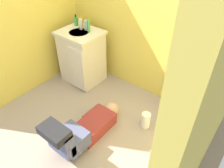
# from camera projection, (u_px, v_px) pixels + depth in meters

# --- Properties ---
(ground_plane) EXTENTS (2.92, 2.97, 0.04)m
(ground_plane) POSITION_uv_depth(u_px,v_px,m) (94.00, 124.00, 2.77)
(ground_plane) COLOR gray
(wall_back) EXTENTS (2.58, 0.08, 2.40)m
(wall_back) POSITION_uv_depth(u_px,v_px,m) (144.00, 8.00, 2.65)
(wall_back) COLOR #E5CA50
(wall_back) RESTS_ON ground_plane
(wall_left) EXTENTS (0.08, 1.97, 2.40)m
(wall_left) POSITION_uv_depth(u_px,v_px,m) (13.00, 9.00, 2.63)
(wall_left) COLOR #E5CA50
(wall_left) RESTS_ON ground_plane
(toilet) EXTENTS (0.36, 0.46, 0.75)m
(toilet) POSITION_uv_depth(u_px,v_px,m) (184.00, 101.00, 2.53)
(toilet) COLOR silver
(toilet) RESTS_ON ground_plane
(vanity_cabinet) EXTENTS (0.60, 0.53, 0.82)m
(vanity_cabinet) POSITION_uv_depth(u_px,v_px,m) (82.00, 56.00, 3.25)
(vanity_cabinet) COLOR silver
(vanity_cabinet) RESTS_ON ground_plane
(faucet) EXTENTS (0.02, 0.02, 0.10)m
(faucet) POSITION_uv_depth(u_px,v_px,m) (86.00, 25.00, 3.07)
(faucet) COLOR silver
(faucet) RESTS_ON vanity_cabinet
(person_plumber) EXTENTS (0.39, 1.06, 0.52)m
(person_plumber) POSITION_uv_depth(u_px,v_px,m) (83.00, 129.00, 2.45)
(person_plumber) COLOR maroon
(person_plumber) RESTS_ON ground_plane
(tissue_box) EXTENTS (0.22, 0.11, 0.10)m
(tissue_box) POSITION_uv_depth(u_px,v_px,m) (191.00, 66.00, 2.35)
(tissue_box) COLOR silver
(tissue_box) RESTS_ON toilet
(toiletry_bag) EXTENTS (0.12, 0.09, 0.11)m
(toiletry_bag) POSITION_uv_depth(u_px,v_px,m) (205.00, 71.00, 2.27)
(toiletry_bag) COLOR #33598C
(toiletry_bag) RESTS_ON toilet
(soap_dispenser) EXTENTS (0.06, 0.06, 0.17)m
(soap_dispenser) POSITION_uv_depth(u_px,v_px,m) (76.00, 21.00, 3.14)
(soap_dispenser) COLOR green
(soap_dispenser) RESTS_ON vanity_cabinet
(bottle_amber) EXTENTS (0.05, 0.05, 0.14)m
(bottle_amber) POSITION_uv_depth(u_px,v_px,m) (81.00, 22.00, 3.11)
(bottle_amber) COLOR gold
(bottle_amber) RESTS_ON vanity_cabinet
(bottle_white) EXTENTS (0.04, 0.04, 0.15)m
(bottle_white) POSITION_uv_depth(u_px,v_px,m) (81.00, 24.00, 3.03)
(bottle_white) COLOR white
(bottle_white) RESTS_ON vanity_cabinet
(bottle_clear) EXTENTS (0.05, 0.05, 0.14)m
(bottle_clear) POSITION_uv_depth(u_px,v_px,m) (86.00, 25.00, 3.01)
(bottle_clear) COLOR silver
(bottle_clear) RESTS_ON vanity_cabinet
(bottle_green) EXTENTS (0.04, 0.04, 0.18)m
(bottle_green) POSITION_uv_depth(u_px,v_px,m) (88.00, 26.00, 2.94)
(bottle_green) COLOR #459B4F
(bottle_green) RESTS_ON vanity_cabinet
(paper_towel_roll) EXTENTS (0.11, 0.11, 0.22)m
(paper_towel_roll) POSITION_uv_depth(u_px,v_px,m) (146.00, 120.00, 2.64)
(paper_towel_roll) COLOR white
(paper_towel_roll) RESTS_ON ground_plane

